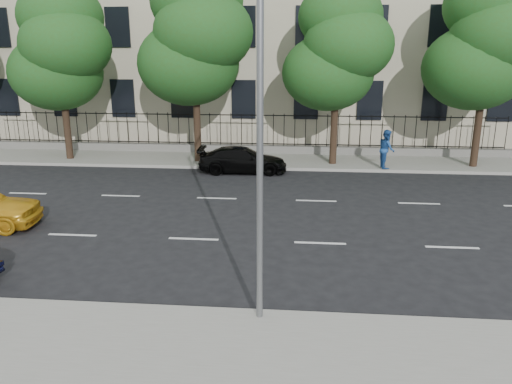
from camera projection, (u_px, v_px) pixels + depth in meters
ground at (174, 273)px, 13.47m from camera, size 120.00×120.00×0.00m
near_sidewalk at (123, 359)px, 9.62m from camera, size 60.00×4.00×0.15m
far_sidewalk at (238, 160)px, 26.85m from camera, size 60.00×4.00×0.15m
lane_markings at (207, 216)px, 18.01m from camera, size 49.60×4.62×0.01m
iron_fence at (242, 143)px, 28.32m from camera, size 30.00×0.50×2.20m
street_light at (262, 84)px, 10.14m from camera, size 0.25×3.32×8.05m
tree_b at (61, 48)px, 25.40m from camera, size 5.53×5.12×8.97m
tree_c at (196, 36)px, 24.65m from camera, size 5.89×5.50×9.80m
tree_d at (338, 48)px, 24.21m from camera, size 5.34×4.94×8.84m
tree_e at (488, 40)px, 23.52m from camera, size 5.71×5.31×9.46m
black_sedan at (243, 160)px, 24.26m from camera, size 4.36×1.94×1.24m
pedestrian_far at (387, 149)px, 24.41m from camera, size 0.78×0.97×1.90m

